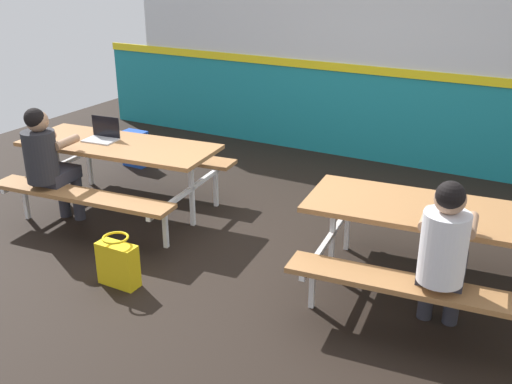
{
  "coord_description": "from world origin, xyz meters",
  "views": [
    {
      "loc": [
        2.29,
        -4.27,
        2.52
      ],
      "look_at": [
        0.0,
        -0.08,
        0.55
      ],
      "focal_mm": 41.62,
      "sensor_mm": 36.0,
      "label": 1
    }
  ],
  "objects_px": {
    "picnic_table_left": "(120,159)",
    "tote_bag_bright": "(118,263)",
    "picnic_table_right": "(438,229)",
    "student_nearer": "(47,158)",
    "satchel_spare": "(136,149)",
    "laptop_silver": "(102,135)",
    "student_further": "(444,248)"
  },
  "relations": [
    {
      "from": "student_nearer",
      "to": "laptop_silver",
      "type": "bearing_deg",
      "value": 77.93
    },
    {
      "from": "picnic_table_left",
      "to": "student_nearer",
      "type": "bearing_deg",
      "value": -120.09
    },
    {
      "from": "student_further",
      "to": "laptop_silver",
      "type": "relative_size",
      "value": 3.54
    },
    {
      "from": "picnic_table_left",
      "to": "tote_bag_bright",
      "type": "height_order",
      "value": "picnic_table_left"
    },
    {
      "from": "student_nearer",
      "to": "tote_bag_bright",
      "type": "height_order",
      "value": "student_nearer"
    },
    {
      "from": "picnic_table_right",
      "to": "satchel_spare",
      "type": "xyz_separation_m",
      "value": [
        -3.95,
        1.29,
        -0.36
      ]
    },
    {
      "from": "picnic_table_right",
      "to": "student_nearer",
      "type": "relative_size",
      "value": 1.68
    },
    {
      "from": "student_nearer",
      "to": "satchel_spare",
      "type": "relative_size",
      "value": 2.74
    },
    {
      "from": "tote_bag_bright",
      "to": "satchel_spare",
      "type": "distance_m",
      "value": 2.88
    },
    {
      "from": "picnic_table_left",
      "to": "student_further",
      "type": "bearing_deg",
      "value": -11.01
    },
    {
      "from": "student_nearer",
      "to": "tote_bag_bright",
      "type": "distance_m",
      "value": 1.45
    },
    {
      "from": "tote_bag_bright",
      "to": "satchel_spare",
      "type": "bearing_deg",
      "value": 126.51
    },
    {
      "from": "student_nearer",
      "to": "laptop_silver",
      "type": "height_order",
      "value": "student_nearer"
    },
    {
      "from": "student_nearer",
      "to": "laptop_silver",
      "type": "distance_m",
      "value": 0.63
    },
    {
      "from": "tote_bag_bright",
      "to": "student_nearer",
      "type": "bearing_deg",
      "value": 157.0
    },
    {
      "from": "picnic_table_right",
      "to": "laptop_silver",
      "type": "relative_size",
      "value": 5.96
    },
    {
      "from": "tote_bag_bright",
      "to": "student_further",
      "type": "bearing_deg",
      "value": 11.47
    },
    {
      "from": "picnic_table_left",
      "to": "satchel_spare",
      "type": "relative_size",
      "value": 4.62
    },
    {
      "from": "picnic_table_left",
      "to": "picnic_table_right",
      "type": "relative_size",
      "value": 1.0
    },
    {
      "from": "laptop_silver",
      "to": "student_nearer",
      "type": "bearing_deg",
      "value": -102.07
    },
    {
      "from": "satchel_spare",
      "to": "student_further",
      "type": "bearing_deg",
      "value": -24.05
    },
    {
      "from": "picnic_table_left",
      "to": "tote_bag_bright",
      "type": "distance_m",
      "value": 1.5
    },
    {
      "from": "laptop_silver",
      "to": "tote_bag_bright",
      "type": "distance_m",
      "value": 1.71
    },
    {
      "from": "picnic_table_left",
      "to": "student_nearer",
      "type": "distance_m",
      "value": 0.7
    },
    {
      "from": "student_further",
      "to": "tote_bag_bright",
      "type": "height_order",
      "value": "student_further"
    },
    {
      "from": "picnic_table_left",
      "to": "laptop_silver",
      "type": "bearing_deg",
      "value": 175.79
    },
    {
      "from": "student_further",
      "to": "satchel_spare",
      "type": "xyz_separation_m",
      "value": [
        -4.1,
        1.83,
        -0.49
      ]
    },
    {
      "from": "picnic_table_left",
      "to": "student_further",
      "type": "relative_size",
      "value": 1.68
    },
    {
      "from": "student_further",
      "to": "laptop_silver",
      "type": "xyz_separation_m",
      "value": [
        -3.51,
        0.66,
        0.08
      ]
    },
    {
      "from": "student_nearer",
      "to": "student_further",
      "type": "height_order",
      "value": "same"
    },
    {
      "from": "picnic_table_right",
      "to": "student_further",
      "type": "distance_m",
      "value": 0.58
    },
    {
      "from": "picnic_table_left",
      "to": "picnic_table_right",
      "type": "xyz_separation_m",
      "value": [
        3.15,
        -0.1,
        0.0
      ]
    }
  ]
}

